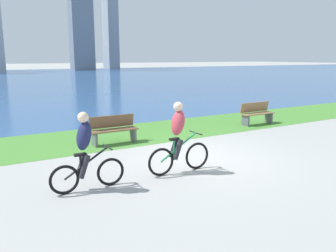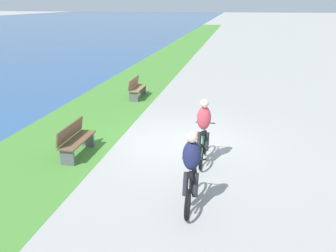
{
  "view_description": "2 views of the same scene",
  "coord_description": "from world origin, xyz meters",
  "px_view_note": "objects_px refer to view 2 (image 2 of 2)",
  "views": [
    {
      "loc": [
        -5.3,
        -7.57,
        2.72
      ],
      "look_at": [
        -0.93,
        -0.12,
        1.0
      ],
      "focal_mm": 37.02,
      "sensor_mm": 36.0,
      "label": 1
    },
    {
      "loc": [
        -9.61,
        -1.6,
        4.0
      ],
      "look_at": [
        -0.82,
        0.13,
        0.84
      ],
      "focal_mm": 37.63,
      "sensor_mm": 36.0,
      "label": 2
    }
  ],
  "objects_px": {
    "bench_near_path": "(76,140)",
    "bench_far_along_path": "(137,88)",
    "cyclist_lead": "(204,132)",
    "cyclist_trailing": "(191,170)"
  },
  "relations": [
    {
      "from": "cyclist_lead",
      "to": "cyclist_trailing",
      "type": "relative_size",
      "value": 1.04
    },
    {
      "from": "cyclist_lead",
      "to": "cyclist_trailing",
      "type": "bearing_deg",
      "value": 179.46
    },
    {
      "from": "cyclist_trailing",
      "to": "bench_near_path",
      "type": "distance_m",
      "value": 3.99
    },
    {
      "from": "bench_far_along_path",
      "to": "cyclist_trailing",
      "type": "bearing_deg",
      "value": -156.94
    },
    {
      "from": "cyclist_lead",
      "to": "cyclist_trailing",
      "type": "distance_m",
      "value": 2.23
    },
    {
      "from": "bench_near_path",
      "to": "bench_far_along_path",
      "type": "height_order",
      "value": "same"
    },
    {
      "from": "cyclist_trailing",
      "to": "bench_far_along_path",
      "type": "bearing_deg",
      "value": 23.06
    },
    {
      "from": "cyclist_trailing",
      "to": "bench_near_path",
      "type": "xyz_separation_m",
      "value": [
        1.97,
        3.44,
        -0.38
      ]
    },
    {
      "from": "cyclist_lead",
      "to": "bench_near_path",
      "type": "xyz_separation_m",
      "value": [
        -0.26,
        3.46,
        -0.39
      ]
    },
    {
      "from": "bench_near_path",
      "to": "bench_far_along_path",
      "type": "xyz_separation_m",
      "value": [
        6.29,
        0.07,
        0.0
      ]
    }
  ]
}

